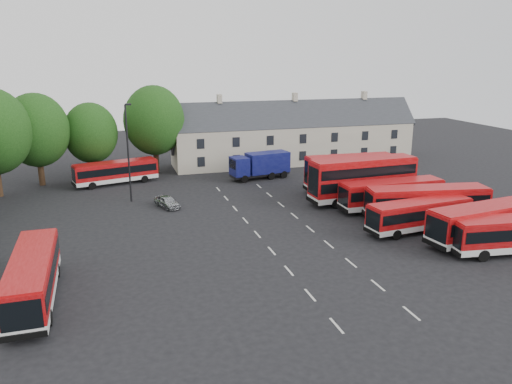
{
  "coord_description": "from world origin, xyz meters",
  "views": [
    {
      "loc": [
        -11.9,
        -37.48,
        15.18
      ],
      "look_at": [
        1.61,
        7.85,
        2.2
      ],
      "focal_mm": 35.0,
      "sensor_mm": 36.0,
      "label": 1
    }
  ],
  "objects_px": {
    "bus_dd_south": "(363,177)",
    "silver_car": "(167,202)",
    "lamppost": "(128,150)",
    "box_truck": "(261,164)",
    "bus_west": "(32,275)"
  },
  "relations": [
    {
      "from": "box_truck",
      "to": "lamppost",
      "type": "distance_m",
      "value": 17.75
    },
    {
      "from": "lamppost",
      "to": "bus_dd_south",
      "type": "bearing_deg",
      "value": -17.24
    },
    {
      "from": "bus_dd_south",
      "to": "box_truck",
      "type": "distance_m",
      "value": 15.06
    },
    {
      "from": "silver_car",
      "to": "bus_west",
      "type": "bearing_deg",
      "value": -141.96
    },
    {
      "from": "bus_dd_south",
      "to": "bus_west",
      "type": "height_order",
      "value": "bus_dd_south"
    },
    {
      "from": "silver_car",
      "to": "box_truck",
      "type": "bearing_deg",
      "value": 13.47
    },
    {
      "from": "box_truck",
      "to": "lamppost",
      "type": "bearing_deg",
      "value": -169.92
    },
    {
      "from": "silver_car",
      "to": "bus_dd_south",
      "type": "bearing_deg",
      "value": -33.02
    },
    {
      "from": "bus_west",
      "to": "silver_car",
      "type": "xyz_separation_m",
      "value": [
        10.55,
        18.18,
        -1.22
      ]
    },
    {
      "from": "box_truck",
      "to": "silver_car",
      "type": "xyz_separation_m",
      "value": [
        -12.94,
        -9.16,
        -1.24
      ]
    },
    {
      "from": "silver_car",
      "to": "lamppost",
      "type": "relative_size",
      "value": 0.35
    },
    {
      "from": "bus_west",
      "to": "box_truck",
      "type": "height_order",
      "value": "box_truck"
    },
    {
      "from": "bus_west",
      "to": "lamppost",
      "type": "xyz_separation_m",
      "value": [
        7.13,
        21.51,
        3.73
      ]
    },
    {
      "from": "bus_dd_south",
      "to": "bus_west",
      "type": "bearing_deg",
      "value": -158.04
    },
    {
      "from": "bus_dd_south",
      "to": "silver_car",
      "type": "xyz_separation_m",
      "value": [
        -20.21,
        4.0,
        -2.1
      ]
    }
  ]
}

